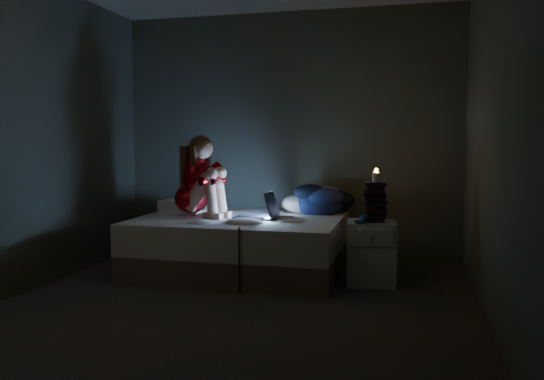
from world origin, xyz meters
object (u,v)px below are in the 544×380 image
(woman, at_px, (191,176))
(phone, at_px, (358,222))
(nightstand, at_px, (371,253))
(candle, at_px, (376,175))
(laptop, at_px, (255,204))
(bed, at_px, (240,244))

(woman, height_order, phone, woman)
(nightstand, xyz_separation_m, candle, (0.03, 0.00, 0.68))
(woman, distance_m, laptop, 0.70)
(laptop, xyz_separation_m, phone, (0.97, -0.21, -0.10))
(laptop, distance_m, candle, 1.16)
(bed, distance_m, laptop, 0.43)
(laptop, distance_m, nightstand, 1.15)
(bed, height_order, phone, phone)
(bed, height_order, nightstand, nightstand)
(candle, relative_size, phone, 0.57)
(laptop, relative_size, nightstand, 0.69)
(nightstand, height_order, phone, phone)
(laptop, height_order, phone, laptop)
(laptop, bearing_deg, nightstand, -3.10)
(laptop, bearing_deg, candle, -2.70)
(woman, height_order, candle, woman)
(laptop, bearing_deg, phone, -9.22)
(woman, bearing_deg, nightstand, 8.24)
(bed, xyz_separation_m, candle, (1.28, -0.16, 0.70))
(bed, relative_size, woman, 2.43)
(bed, height_order, laptop, laptop)
(bed, height_order, woman, woman)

